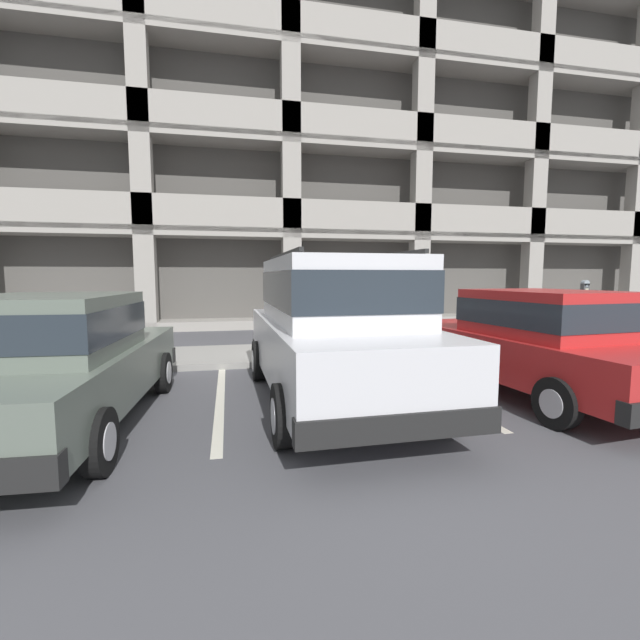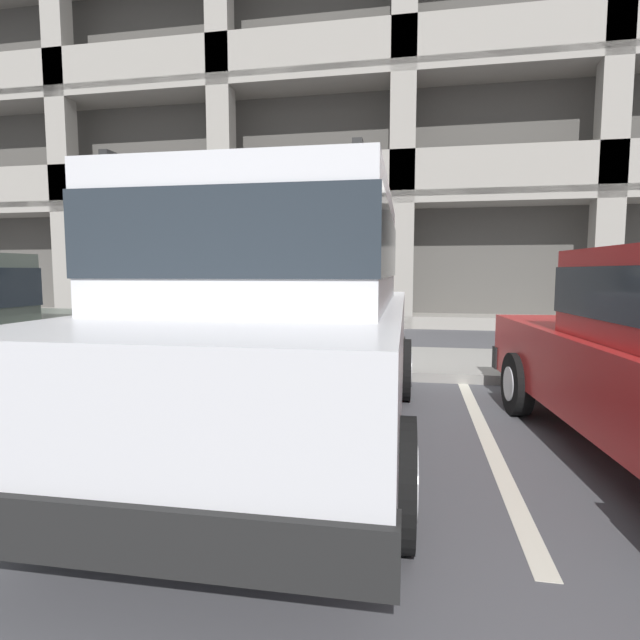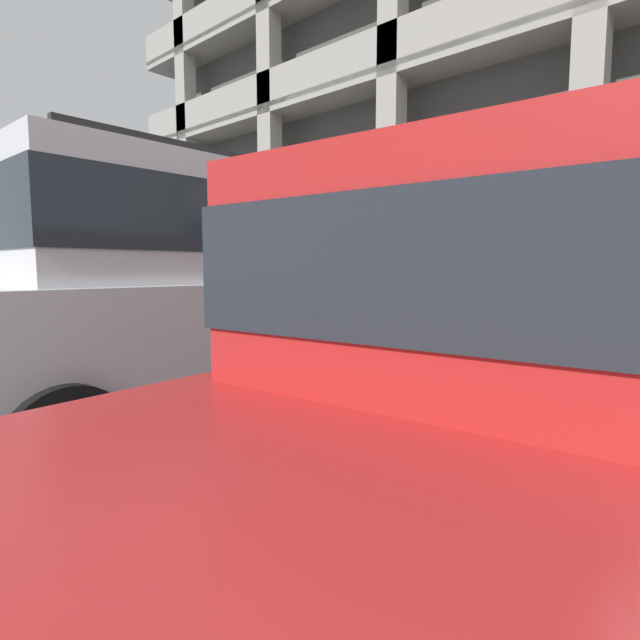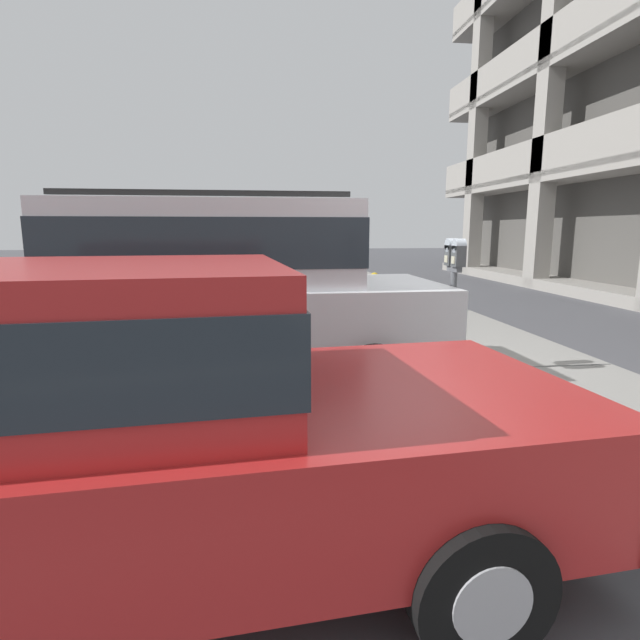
# 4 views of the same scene
# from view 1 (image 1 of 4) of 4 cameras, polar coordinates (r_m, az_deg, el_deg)

# --- Properties ---
(ground_plane) EXTENTS (80.00, 80.00, 0.10)m
(ground_plane) POSITION_cam_1_polar(r_m,az_deg,el_deg) (8.17, -1.72, -6.80)
(ground_plane) COLOR #4C4C51
(sidewalk) EXTENTS (40.00, 2.20, 0.12)m
(sidewalk) POSITION_cam_1_polar(r_m,az_deg,el_deg) (9.40, -3.16, -4.45)
(sidewalk) COLOR gray
(sidewalk) RESTS_ON ground_plane
(parking_stall_lines) EXTENTS (12.75, 4.80, 0.01)m
(parking_stall_lines) POSITION_cam_1_polar(r_m,az_deg,el_deg) (7.32, 12.70, -8.01)
(parking_stall_lines) COLOR silver
(parking_stall_lines) RESTS_ON ground_plane
(silver_suv) EXTENTS (2.07, 4.81, 2.03)m
(silver_suv) POSITION_cam_1_polar(r_m,az_deg,el_deg) (5.85, 1.82, -0.52)
(silver_suv) COLOR silver
(silver_suv) RESTS_ON ground_plane
(red_sedan) EXTENTS (2.00, 4.57, 1.54)m
(red_sedan) POSITION_cam_1_polar(r_m,az_deg,el_deg) (5.62, -31.68, -4.42)
(red_sedan) COLOR #5B665B
(red_sedan) RESTS_ON ground_plane
(dark_hatchback) EXTENTS (2.11, 4.61, 1.54)m
(dark_hatchback) POSITION_cam_1_polar(r_m,az_deg,el_deg) (6.98, 26.59, -2.32)
(dark_hatchback) COLOR red
(dark_hatchback) RESTS_ON ground_plane
(parking_meter_near) EXTENTS (0.35, 0.12, 1.48)m
(parking_meter_near) POSITION_cam_1_polar(r_m,az_deg,el_deg) (8.35, -1.55, 2.30)
(parking_meter_near) COLOR #595B60
(parking_meter_near) RESTS_ON sidewalk
(parking_meter_far) EXTENTS (0.15, 0.12, 1.53)m
(parking_meter_far) POSITION_cam_1_polar(r_m,az_deg,el_deg) (11.33, 31.73, 1.86)
(parking_meter_far) COLOR #47474C
(parking_meter_far) RESTS_ON sidewalk
(parking_garage) EXTENTS (32.00, 10.00, 13.25)m
(parking_garage) POSITION_cam_1_polar(r_m,az_deg,el_deg) (19.98, -6.17, 18.22)
(parking_garage) COLOR #54514D
(parking_garage) RESTS_ON ground_plane
(fire_hydrant) EXTENTS (0.30, 0.30, 0.70)m
(fire_hydrant) POSITION_cam_1_polar(r_m,az_deg,el_deg) (9.24, -33.78, -3.07)
(fire_hydrant) COLOR gold
(fire_hydrant) RESTS_ON sidewalk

